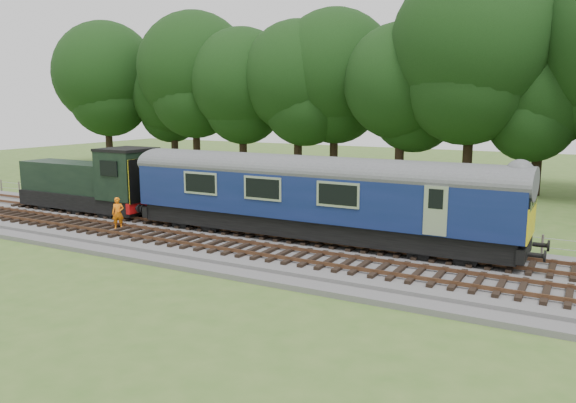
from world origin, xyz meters
The scene contains 9 objects.
ground centered at (0.00, 0.00, 0.00)m, with size 120.00×120.00×0.00m, color #416726.
ballast centered at (0.00, 0.00, 0.17)m, with size 70.00×7.00×0.35m, color #4C4C4F.
track_north centered at (0.00, 1.40, 0.42)m, with size 67.20×2.40×0.21m.
track_south centered at (0.00, -1.60, 0.42)m, with size 67.20×2.40×0.21m.
fence centered at (0.00, 4.50, 0.00)m, with size 64.00×0.12×1.00m, color #6B6054, non-canonical shape.
tree_line centered at (0.00, 22.00, 0.00)m, with size 70.00×8.00×18.00m, color black, non-canonical shape.
dmu_railcar centered at (2.75, 1.40, 2.61)m, with size 18.05×2.86×3.88m.
shunter_loco centered at (-11.18, 1.40, 1.97)m, with size 8.92×2.60×3.38m.
worker centered at (-6.69, -1.15, 1.13)m, with size 0.57×0.37×1.56m, color orange.
Camera 1 is at (13.61, -20.84, 6.43)m, focal length 35.00 mm.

